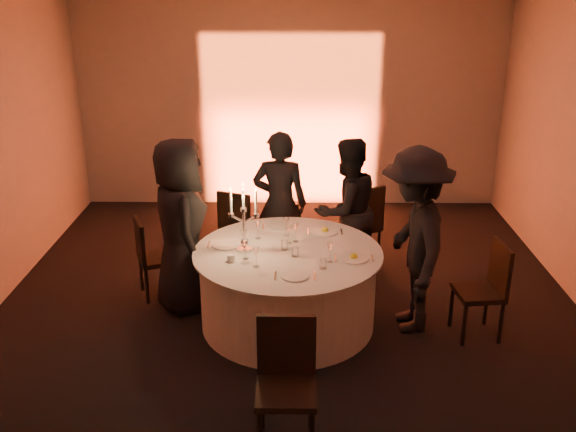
{
  "coord_description": "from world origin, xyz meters",
  "views": [
    {
      "loc": [
        0.06,
        -5.54,
        3.26
      ],
      "look_at": [
        0.0,
        0.2,
        1.05
      ],
      "focal_mm": 40.0,
      "sensor_mm": 36.0,
      "label": 1
    }
  ],
  "objects_px": {
    "banquet_table": "(288,288)",
    "chair_front": "(286,375)",
    "chair_back_left": "(238,224)",
    "guest_back_left": "(280,204)",
    "candelabra": "(244,227)",
    "guest_back_right": "(346,210)",
    "chair_left": "(151,254)",
    "guest_right": "(414,241)",
    "coffee_cup": "(231,258)",
    "guest_left": "(181,226)",
    "chair_right": "(487,285)",
    "chair_back_right": "(362,222)"
  },
  "relations": [
    {
      "from": "banquet_table",
      "to": "chair_front",
      "type": "relative_size",
      "value": 1.85
    },
    {
      "from": "banquet_table",
      "to": "chair_back_left",
      "type": "distance_m",
      "value": 1.45
    },
    {
      "from": "guest_back_left",
      "to": "candelabra",
      "type": "distance_m",
      "value": 1.17
    },
    {
      "from": "guest_back_right",
      "to": "candelabra",
      "type": "height_order",
      "value": "guest_back_right"
    },
    {
      "from": "chair_left",
      "to": "chair_front",
      "type": "height_order",
      "value": "chair_front"
    },
    {
      "from": "guest_right",
      "to": "coffee_cup",
      "type": "xyz_separation_m",
      "value": [
        -1.69,
        -0.19,
        -0.1
      ]
    },
    {
      "from": "chair_back_left",
      "to": "guest_left",
      "type": "bearing_deg",
      "value": 85.56
    },
    {
      "from": "banquet_table",
      "to": "coffee_cup",
      "type": "bearing_deg",
      "value": -156.07
    },
    {
      "from": "chair_right",
      "to": "coffee_cup",
      "type": "relative_size",
      "value": 8.46
    },
    {
      "from": "chair_front",
      "to": "coffee_cup",
      "type": "relative_size",
      "value": 8.86
    },
    {
      "from": "guest_left",
      "to": "chair_left",
      "type": "bearing_deg",
      "value": 42.68
    },
    {
      "from": "chair_left",
      "to": "guest_right",
      "type": "height_order",
      "value": "guest_right"
    },
    {
      "from": "banquet_table",
      "to": "chair_left",
      "type": "bearing_deg",
      "value": 158.86
    },
    {
      "from": "chair_left",
      "to": "guest_right",
      "type": "bearing_deg",
      "value": -125.85
    },
    {
      "from": "guest_back_left",
      "to": "chair_right",
      "type": "bearing_deg",
      "value": 150.85
    },
    {
      "from": "chair_front",
      "to": "coffee_cup",
      "type": "height_order",
      "value": "chair_front"
    },
    {
      "from": "chair_front",
      "to": "guest_left",
      "type": "distance_m",
      "value": 2.31
    },
    {
      "from": "guest_back_left",
      "to": "guest_left",
      "type": "bearing_deg",
      "value": 44.3
    },
    {
      "from": "chair_front",
      "to": "guest_back_right",
      "type": "bearing_deg",
      "value": 77.19
    },
    {
      "from": "chair_left",
      "to": "chair_right",
      "type": "bearing_deg",
      "value": -125.88
    },
    {
      "from": "chair_left",
      "to": "guest_back_right",
      "type": "distance_m",
      "value": 2.14
    },
    {
      "from": "chair_back_left",
      "to": "chair_front",
      "type": "xyz_separation_m",
      "value": [
        0.59,
        -3.0,
        0.03
      ]
    },
    {
      "from": "chair_back_left",
      "to": "guest_right",
      "type": "xyz_separation_m",
      "value": [
        1.76,
        -1.36,
        0.38
      ]
    },
    {
      "from": "chair_back_left",
      "to": "chair_front",
      "type": "height_order",
      "value": "chair_front"
    },
    {
      "from": "chair_back_right",
      "to": "coffee_cup",
      "type": "xyz_separation_m",
      "value": [
        -1.35,
        -1.53,
        0.24
      ]
    },
    {
      "from": "guest_right",
      "to": "candelabra",
      "type": "distance_m",
      "value": 1.59
    },
    {
      "from": "chair_front",
      "to": "guest_left",
      "type": "bearing_deg",
      "value": 118.16
    },
    {
      "from": "guest_left",
      "to": "candelabra",
      "type": "distance_m",
      "value": 0.74
    },
    {
      "from": "chair_front",
      "to": "guest_right",
      "type": "relative_size",
      "value": 0.54
    },
    {
      "from": "chair_right",
      "to": "banquet_table",
      "type": "bearing_deg",
      "value": -102.47
    },
    {
      "from": "guest_back_left",
      "to": "coffee_cup",
      "type": "distance_m",
      "value": 1.42
    },
    {
      "from": "chair_right",
      "to": "guest_back_right",
      "type": "distance_m",
      "value": 1.74
    },
    {
      "from": "candelabra",
      "to": "guest_left",
      "type": "bearing_deg",
      "value": 153.5
    },
    {
      "from": "chair_front",
      "to": "guest_back_right",
      "type": "height_order",
      "value": "guest_back_right"
    },
    {
      "from": "coffee_cup",
      "to": "banquet_table",
      "type": "bearing_deg",
      "value": 23.93
    },
    {
      "from": "chair_back_right",
      "to": "guest_back_left",
      "type": "distance_m",
      "value": 0.99
    },
    {
      "from": "coffee_cup",
      "to": "guest_back_right",
      "type": "bearing_deg",
      "value": 47.22
    },
    {
      "from": "guest_back_left",
      "to": "candelabra",
      "type": "bearing_deg",
      "value": 79.46
    },
    {
      "from": "coffee_cup",
      "to": "candelabra",
      "type": "bearing_deg",
      "value": 66.99
    },
    {
      "from": "banquet_table",
      "to": "chair_left",
      "type": "relative_size",
      "value": 2.08
    },
    {
      "from": "chair_left",
      "to": "chair_back_left",
      "type": "xyz_separation_m",
      "value": [
        0.86,
        0.76,
        0.04
      ]
    },
    {
      "from": "chair_right",
      "to": "guest_back_left",
      "type": "height_order",
      "value": "guest_back_left"
    },
    {
      "from": "chair_back_left",
      "to": "guest_back_left",
      "type": "bearing_deg",
      "value": -179.42
    },
    {
      "from": "chair_back_right",
      "to": "chair_front",
      "type": "bearing_deg",
      "value": 44.58
    },
    {
      "from": "chair_front",
      "to": "coffee_cup",
      "type": "bearing_deg",
      "value": 110.13
    },
    {
      "from": "banquet_table",
      "to": "coffee_cup",
      "type": "distance_m",
      "value": 0.7
    },
    {
      "from": "banquet_table",
      "to": "chair_front",
      "type": "xyz_separation_m",
      "value": [
        0.01,
        -1.68,
        0.17
      ]
    },
    {
      "from": "banquet_table",
      "to": "guest_right",
      "type": "height_order",
      "value": "guest_right"
    },
    {
      "from": "guest_right",
      "to": "chair_back_right",
      "type": "bearing_deg",
      "value": -167.39
    },
    {
      "from": "chair_front",
      "to": "guest_right",
      "type": "bearing_deg",
      "value": 54.68
    }
  ]
}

